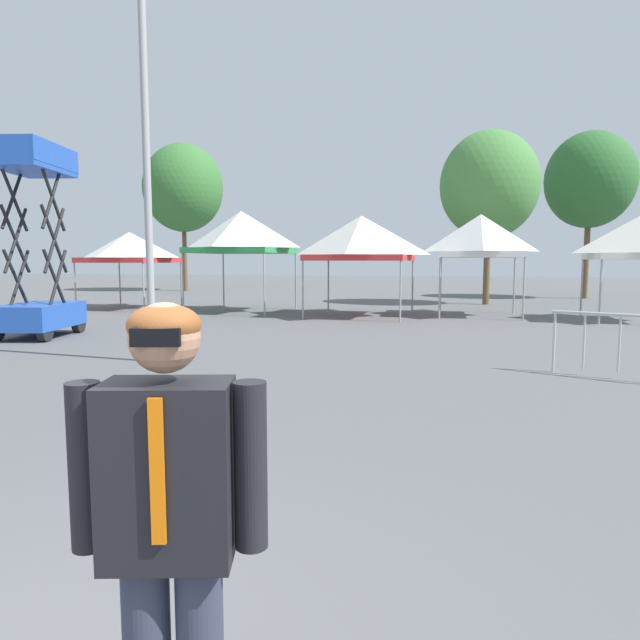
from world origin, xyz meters
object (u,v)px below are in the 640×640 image
object	(u,v)px
canopy_tent_center	(129,247)
light_pole_near_lift	(144,67)
canopy_tent_far_right	(361,238)
tree_behind_tents_center	(489,185)
canopy_tent_behind_left	(638,238)
scissor_lift	(37,282)
canopy_tent_left_of_center	(480,236)
crowd_barrier_mid_lot	(620,333)
person_foreground	(170,526)
tree_behind_tents_left	(183,188)
tree_behind_tents_right	(590,180)
canopy_tent_behind_right	(241,232)

from	to	relation	value
canopy_tent_center	light_pole_near_lift	world-z (taller)	light_pole_near_lift
canopy_tent_far_right	tree_behind_tents_center	world-z (taller)	tree_behind_tents_center
canopy_tent_center	canopy_tent_behind_left	world-z (taller)	canopy_tent_behind_left
canopy_tent_center	canopy_tent_far_right	bearing A→B (deg)	-5.17
canopy_tent_center	scissor_lift	distance (m)	8.48
canopy_tent_center	canopy_tent_left_of_center	size ratio (longest dim) A/B	0.88
scissor_lift	crowd_barrier_mid_lot	bearing A→B (deg)	-10.01
person_foreground	canopy_tent_center	bearing A→B (deg)	122.10
tree_behind_tents_left	tree_behind_tents_right	distance (m)	23.38
canopy_tent_left_of_center	person_foreground	bearing A→B (deg)	-95.67
scissor_lift	tree_behind_tents_left	distance (m)	22.57
person_foreground	light_pole_near_lift	xyz separation A→B (m)	(-4.62, 7.93, 4.38)
canopy_tent_behind_right	light_pole_near_lift	bearing A→B (deg)	-78.22
canopy_tent_left_of_center	canopy_tent_behind_left	xyz separation A→B (m)	(4.76, -0.62, -0.14)
canopy_tent_far_right	crowd_barrier_mid_lot	bearing A→B (deg)	-58.87
canopy_tent_left_of_center	tree_behind_tents_right	xyz separation A→B (m)	(5.72, 10.69, 3.18)
light_pole_near_lift	tree_behind_tents_center	size ratio (longest dim) A/B	1.29
light_pole_near_lift	crowd_barrier_mid_lot	distance (m)	9.42
scissor_lift	tree_behind_tents_right	world-z (taller)	tree_behind_tents_right
canopy_tent_left_of_center	tree_behind_tents_right	bearing A→B (deg)	61.86
canopy_tent_center	canopy_tent_left_of_center	bearing A→B (deg)	0.55
canopy_tent_behind_right	crowd_barrier_mid_lot	bearing A→B (deg)	-44.35
person_foreground	tree_behind_tents_center	bearing A→B (deg)	84.27
canopy_tent_far_right	canopy_tent_left_of_center	world-z (taller)	canopy_tent_left_of_center
person_foreground	tree_behind_tents_right	distance (m)	30.67
canopy_tent_center	tree_behind_tents_left	bearing A→B (deg)	107.63
crowd_barrier_mid_lot	canopy_tent_behind_right	bearing A→B (deg)	135.65
canopy_tent_left_of_center	scissor_lift	world-z (taller)	scissor_lift
canopy_tent_left_of_center	tree_behind_tents_center	xyz separation A→B (m)	(0.56, 5.41, 2.40)
canopy_tent_behind_right	tree_behind_tents_center	distance (m)	11.06
tree_behind_tents_center	tree_behind_tents_right	bearing A→B (deg)	45.69
scissor_lift	tree_behind_tents_center	world-z (taller)	tree_behind_tents_center
canopy_tent_left_of_center	person_foreground	world-z (taller)	canopy_tent_left_of_center
canopy_tent_behind_left	light_pole_near_lift	size ratio (longest dim) A/B	0.34
canopy_tent_center	person_foreground	xyz separation A→B (m)	(11.60, -18.49, -1.41)
canopy_tent_left_of_center	tree_behind_tents_center	world-z (taller)	tree_behind_tents_center
canopy_tent_far_right	tree_behind_tents_left	size ratio (longest dim) A/B	0.38
tree_behind_tents_right	crowd_barrier_mid_lot	size ratio (longest dim) A/B	4.27
light_pole_near_lift	tree_behind_tents_right	size ratio (longest dim) A/B	1.16
canopy_tent_behind_right	tree_behind_tents_right	distance (m)	18.34
canopy_tent_behind_left	scissor_lift	distance (m)	17.57
canopy_tent_behind_right	scissor_lift	distance (m)	8.38
tree_behind_tents_right	crowd_barrier_mid_lot	xyz separation A→B (m)	(-4.01, -21.14, -5.19)
canopy_tent_behind_right	canopy_tent_left_of_center	xyz separation A→B (m)	(8.63, 0.34, -0.21)
tree_behind_tents_left	canopy_tent_center	bearing A→B (deg)	-72.37
canopy_tent_far_right	light_pole_near_lift	xyz separation A→B (m)	(-2.47, -9.70, 2.72)
canopy_tent_behind_right	person_foreground	xyz separation A→B (m)	(6.78, -18.28, -1.94)
crowd_barrier_mid_lot	canopy_tent_far_right	bearing A→B (deg)	121.13
canopy_tent_center	canopy_tent_far_right	size ratio (longest dim) A/B	0.88
canopy_tent_behind_left	tree_behind_tents_left	bearing A→B (deg)	148.96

